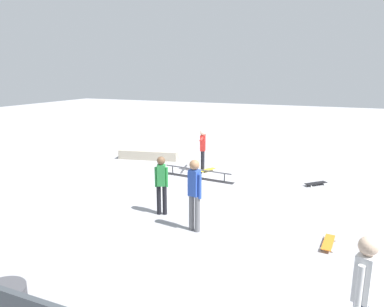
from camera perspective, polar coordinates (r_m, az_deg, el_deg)
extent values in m
plane|color=#9E9EA3|center=(12.34, 2.89, -4.13)|extent=(60.00, 60.00, 0.00)
cube|color=black|center=(12.40, 0.90, -4.00)|extent=(2.74, 0.50, 0.01)
cylinder|color=#47474C|center=(11.94, 5.30, -3.97)|extent=(0.04, 0.04, 0.31)
cylinder|color=#47474C|center=(12.84, -3.17, -2.71)|extent=(0.04, 0.04, 0.31)
cylinder|color=#47474C|center=(12.31, 0.91, -2.62)|extent=(2.56, 0.29, 0.05)
cube|color=#B2A893|center=(15.17, -7.10, -0.20)|extent=(2.61, 1.05, 0.38)
cylinder|color=black|center=(12.99, 1.70, -1.38)|extent=(0.14, 0.14, 0.81)
cylinder|color=black|center=(13.14, 1.79, -1.21)|extent=(0.14, 0.14, 0.81)
cube|color=red|center=(12.91, 1.77, 1.69)|extent=(0.23, 0.25, 0.57)
sphere|color=beige|center=(12.84, 1.78, 3.43)|extent=(0.22, 0.22, 0.22)
cylinder|color=red|center=(12.50, 1.55, 2.34)|extent=(0.20, 0.54, 0.07)
cylinder|color=red|center=(13.24, 1.99, 2.93)|extent=(0.20, 0.54, 0.07)
cube|color=yellow|center=(13.15, 2.34, -2.67)|extent=(0.55, 0.80, 0.02)
cylinder|color=white|center=(13.43, 2.88, -2.58)|extent=(0.05, 0.06, 0.05)
cylinder|color=white|center=(13.26, 3.55, -2.79)|extent=(0.05, 0.06, 0.05)
cylinder|color=white|center=(13.08, 1.11, -2.99)|extent=(0.05, 0.06, 0.05)
cylinder|color=white|center=(12.91, 1.78, -3.21)|extent=(0.05, 0.06, 0.05)
cube|color=white|center=(5.01, 26.28, -17.73)|extent=(0.27, 0.29, 0.62)
sphere|color=beige|center=(4.81, 26.81, -13.30)|extent=(0.24, 0.24, 0.24)
cylinder|color=white|center=(4.91, 25.60, -19.09)|extent=(0.10, 0.10, 0.58)
cylinder|color=white|center=(5.17, 26.79, -17.52)|extent=(0.10, 0.10, 0.58)
cylinder|color=black|center=(9.26, -5.42, -7.53)|extent=(0.15, 0.15, 0.79)
cylinder|color=black|center=(9.24, -4.45, -7.56)|extent=(0.15, 0.15, 0.79)
cube|color=#2D8C42|center=(9.03, -5.02, -3.54)|extent=(0.25, 0.24, 0.56)
sphere|color=brown|center=(8.93, -5.07, -1.16)|extent=(0.21, 0.21, 0.21)
cylinder|color=#2D8C42|center=(9.07, -5.88, -3.83)|extent=(0.09, 0.09, 0.53)
cylinder|color=#2D8C42|center=(9.03, -4.14, -3.87)|extent=(0.09, 0.09, 0.53)
cylinder|color=slate|center=(8.34, -0.08, -9.55)|extent=(0.16, 0.16, 0.87)
cylinder|color=slate|center=(8.24, 0.88, -9.83)|extent=(0.16, 0.16, 0.87)
cube|color=#2D51B7|center=(8.03, 0.40, -4.79)|extent=(0.27, 0.25, 0.62)
sphere|color=#A87A56|center=(7.91, 0.41, -1.85)|extent=(0.24, 0.24, 0.24)
cylinder|color=#2D51B7|center=(8.14, -0.46, -4.96)|extent=(0.10, 0.10, 0.58)
cylinder|color=#2D51B7|center=(7.96, 1.28, -5.38)|extent=(0.10, 0.10, 0.58)
cube|color=orange|center=(8.30, 21.32, -13.30)|extent=(0.27, 0.81, 0.02)
cylinder|color=white|center=(8.58, 20.74, -12.76)|extent=(0.03, 0.06, 0.05)
cylinder|color=white|center=(8.56, 22.30, -12.95)|extent=(0.03, 0.06, 0.05)
cylinder|color=white|center=(8.09, 20.21, -14.34)|extent=(0.03, 0.06, 0.05)
cylinder|color=white|center=(8.07, 21.87, -14.55)|extent=(0.03, 0.06, 0.05)
cube|color=black|center=(12.30, 19.53, -4.56)|extent=(0.71, 0.71, 0.02)
cylinder|color=white|center=(12.57, 20.10, -4.48)|extent=(0.06, 0.06, 0.05)
cylinder|color=white|center=(12.41, 20.80, -4.76)|extent=(0.06, 0.06, 0.05)
cylinder|color=white|center=(12.22, 18.19, -4.82)|extent=(0.06, 0.06, 0.05)
cylinder|color=white|center=(12.06, 18.89, -5.12)|extent=(0.06, 0.06, 0.05)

